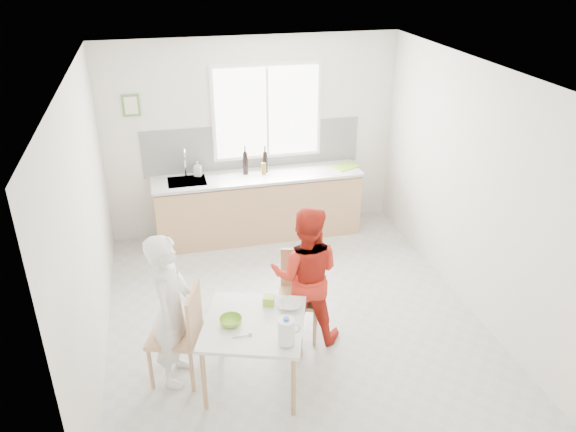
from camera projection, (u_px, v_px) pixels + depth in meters
name	position (u px, v px, depth m)	size (l,w,h in m)	color
ground	(292.00, 315.00, 6.30)	(4.50, 4.50, 0.00)	#B7B7B2
room_shell	(293.00, 179.00, 5.57)	(4.50, 4.50, 4.50)	silver
window	(267.00, 112.00, 7.52)	(1.50, 0.06, 1.30)	white
backsplash	(253.00, 146.00, 7.70)	(3.00, 0.02, 0.65)	white
picture_frame	(131.00, 105.00, 7.07)	(0.22, 0.03, 0.28)	#4E803A
kitchen_counter	(258.00, 208.00, 7.81)	(2.84, 0.64, 1.37)	tan
dining_table	(254.00, 328.00, 5.09)	(1.13, 1.13, 0.69)	white
chair_left	(182.00, 331.00, 5.18)	(0.57, 0.57, 0.98)	tan
chair_far	(299.00, 290.00, 5.84)	(0.54, 0.54, 0.92)	tan
person_white	(171.00, 310.00, 5.08)	(0.56, 0.37, 1.53)	white
person_red	(306.00, 275.00, 5.64)	(0.73, 0.57, 1.50)	red
bowl_green	(231.00, 321.00, 5.01)	(0.20, 0.20, 0.06)	#7AB72A
bowl_white	(289.00, 305.00, 5.24)	(0.21, 0.21, 0.05)	silver
milk_jug	(287.00, 331.00, 4.72)	(0.20, 0.14, 0.25)	white
green_box	(269.00, 300.00, 5.28)	(0.10, 0.10, 0.09)	#95BF2C
spoon	(241.00, 336.00, 4.86)	(0.01, 0.01, 0.16)	#A5A5AA
cutting_board	(345.00, 166.00, 7.85)	(0.35, 0.25, 0.01)	#89CC2F
wine_bottle_a	(245.00, 163.00, 7.54)	(0.07, 0.07, 0.32)	black
wine_bottle_b	(265.00, 162.00, 7.61)	(0.07, 0.07, 0.30)	black
jar_amber	(264.00, 169.00, 7.57)	(0.06, 0.06, 0.16)	brown
soap_bottle	(198.00, 168.00, 7.52)	(0.09, 0.09, 0.20)	#999999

